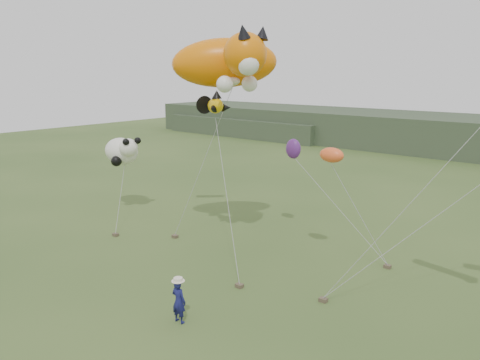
% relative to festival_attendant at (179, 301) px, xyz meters
% --- Properties ---
extents(ground, '(120.00, 120.00, 0.00)m').
position_rel_festival_attendant_xyz_m(ground, '(-0.53, 0.57, -0.83)').
color(ground, '#385123').
rests_on(ground, ground).
extents(headland, '(90.00, 13.00, 4.00)m').
position_rel_festival_attendant_xyz_m(headland, '(-3.64, 45.26, 1.10)').
color(headland, '#2D3D28').
rests_on(headland, ground).
extents(festival_attendant, '(0.63, 0.44, 1.65)m').
position_rel_festival_attendant_xyz_m(festival_attendant, '(0.00, 0.00, 0.00)').
color(festival_attendant, '#151751').
rests_on(festival_attendant, ground).
extents(sandbag_anchors, '(13.73, 6.21, 0.16)m').
position_rel_festival_attendant_xyz_m(sandbag_anchors, '(-1.84, 5.57, -0.75)').
color(sandbag_anchors, brown).
rests_on(sandbag_anchors, ground).
extents(cat_kite, '(7.12, 5.59, 3.03)m').
position_rel_festival_attendant_xyz_m(cat_kite, '(-3.97, 7.39, 8.58)').
color(cat_kite, orange).
rests_on(cat_kite, ground).
extents(fish_kite, '(2.51, 1.64, 1.21)m').
position_rel_festival_attendant_xyz_m(fish_kite, '(-4.61, 6.71, 6.50)').
color(fish_kite, '#E7B008').
rests_on(fish_kite, ground).
extents(panda_kite, '(3.06, 1.98, 1.90)m').
position_rel_festival_attendant_xyz_m(panda_kite, '(-13.20, 7.50, 3.14)').
color(panda_kite, white).
rests_on(panda_kite, ground).
extents(misc_kites, '(4.70, 3.02, 1.28)m').
position_rel_festival_attendant_xyz_m(misc_kites, '(-0.55, 9.71, 4.18)').
color(misc_kites, '#F65D29').
rests_on(misc_kites, ground).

